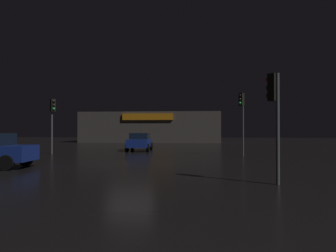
{
  "coord_description": "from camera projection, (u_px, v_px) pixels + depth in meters",
  "views": [
    {
      "loc": [
        3.65,
        -17.0,
        1.8
      ],
      "look_at": [
        1.46,
        6.14,
        2.09
      ],
      "focal_mm": 34.55,
      "sensor_mm": 36.0,
      "label": 1
    }
  ],
  "objects": [
    {
      "name": "car_near",
      "position": [
        140.0,
        141.0,
        27.92
      ],
      "size": [
        2.07,
        4.12,
        1.54
      ],
      "color": "navy",
      "rests_on": "ground"
    },
    {
      "name": "ground_plane",
      "position": [
        130.0,
        164.0,
        17.25
      ],
      "size": [
        120.0,
        120.0,
        0.0
      ],
      "primitive_type": "plane",
      "color": "black"
    },
    {
      "name": "traffic_signal_main",
      "position": [
        242.0,
        108.0,
        22.65
      ],
      "size": [
        0.43,
        0.42,
        4.39
      ],
      "color": "#595B60",
      "rests_on": "ground"
    },
    {
      "name": "traffic_signal_cross_left",
      "position": [
        274.0,
        102.0,
        10.74
      ],
      "size": [
        0.42,
        0.42,
        3.68
      ],
      "color": "#595B60",
      "rests_on": "ground"
    },
    {
      "name": "store_building",
      "position": [
        152.0,
        127.0,
        48.8
      ],
      "size": [
        20.21,
        8.1,
        4.39
      ],
      "color": "#4C4742",
      "rests_on": "ground"
    },
    {
      "name": "traffic_signal_opposite",
      "position": [
        53.0,
        114.0,
        24.31
      ],
      "size": [
        0.43,
        0.41,
        4.13
      ],
      "color": "#595B60",
      "rests_on": "ground"
    }
  ]
}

